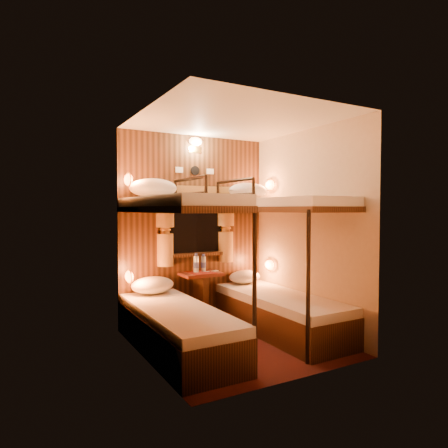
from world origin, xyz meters
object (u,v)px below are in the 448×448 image
bottle_right (203,264)px  table (201,291)px  bottle_left (196,264)px  bunk_right (279,285)px  bunk_left (177,297)px

bottle_right → table: bearing=-140.0°
bottle_left → bottle_right: size_ratio=1.07×
bunk_right → table: size_ratio=2.90×
table → bottle_right: 0.34m
bunk_left → bunk_right: bearing=0.0°
bunk_right → table: 1.02m
bunk_left → bottle_left: 1.04m
bunk_left → bunk_right: same height
bunk_left → table: bearing=50.3°
bunk_left → bottle_right: 1.11m
table → bottle_right: (0.06, 0.05, 0.33)m
bottle_right → bottle_left: bearing=-175.1°
table → bottle_right: bottle_right is taller
table → bunk_right: bearing=-50.3°
bottle_left → bottle_right: bearing=4.9°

